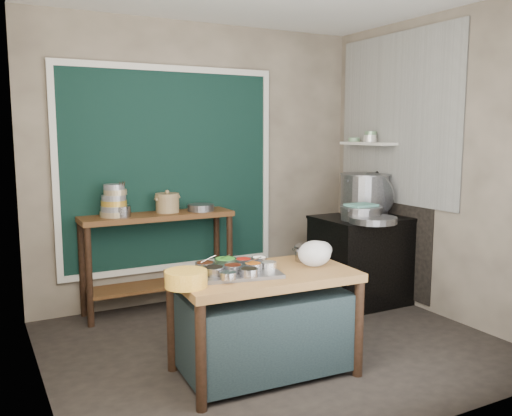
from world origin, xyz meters
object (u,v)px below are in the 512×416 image
back_counter (158,262)px  prep_table (264,323)px  ceramic_crock (167,204)px  stock_pot (364,194)px  utensil_cup (122,211)px  steamer (361,213)px  saucepan (308,253)px  yellow_basin (186,279)px  stove_block (362,261)px  condiment_tray (238,273)px

back_counter → prep_table: bearing=-82.5°
ceramic_crock → stock_pot: size_ratio=0.46×
utensil_cup → steamer: 2.26m
saucepan → stock_pot: 1.75m
back_counter → yellow_basin: bearing=-102.2°
stove_block → saucepan: (-1.23, -0.85, 0.38)m
condiment_tray → yellow_basin: yellow_basin is taller
prep_table → saucepan: 0.64m
utensil_cup → yellow_basin: bearing=-91.3°
prep_table → stove_block: size_ratio=1.39×
stock_pot → steamer: 0.47m
back_counter → condiment_tray: 1.71m
ceramic_crock → steamer: bearing=-29.1°
condiment_tray → saucepan: size_ratio=2.63×
prep_table → back_counter: back_counter is taller
stove_block → steamer: steamer is taller
utensil_cup → steamer: (2.10, -0.83, -0.05)m
stove_block → saucepan: size_ratio=4.25×
steamer → back_counter: bearing=153.4°
prep_table → ceramic_crock: ceramic_crock is taller
saucepan → ceramic_crock: (-0.56, 1.61, 0.22)m
steamer → saucepan: bearing=-146.7°
condiment_tray → steamer: size_ratio=1.34×
utensil_cup → ceramic_crock: (0.46, 0.08, 0.03)m
prep_table → ceramic_crock: bearing=96.7°
stock_pot → utensil_cup: bearing=168.3°
condiment_tray → steamer: 1.91m
condiment_tray → utensil_cup: (-0.38, 1.64, 0.24)m
condiment_tray → saucepan: bearing=9.4°
utensil_cup → ceramic_crock: ceramic_crock is taller
yellow_basin → stove_block: bearing=25.0°
yellow_basin → saucepan: (1.06, 0.22, 0.01)m
steamer → utensil_cup: bearing=158.4°
stove_block → ceramic_crock: ceramic_crock is taller
stove_block → stock_pot: 0.70m
ceramic_crock → condiment_tray: bearing=-92.9°
saucepan → yellow_basin: bearing=-173.7°
back_counter → yellow_basin: back_counter is taller
saucepan → steamer: size_ratio=0.51×
back_counter → condiment_tray: size_ratio=2.60×
utensil_cup → stock_pot: bearing=-11.7°
condiment_tray → back_counter: bearing=90.9°
prep_table → steamer: 1.83m
ceramic_crock → steamer: ceramic_crock is taller
yellow_basin → ceramic_crock: size_ratio=1.11×
condiment_tray → yellow_basin: bearing=-165.0°
saucepan → prep_table: bearing=-169.7°
prep_table → steamer: (1.52, 0.83, 0.57)m
stock_pot → steamer: stock_pot is taller
prep_table → steamer: bearing=31.7°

